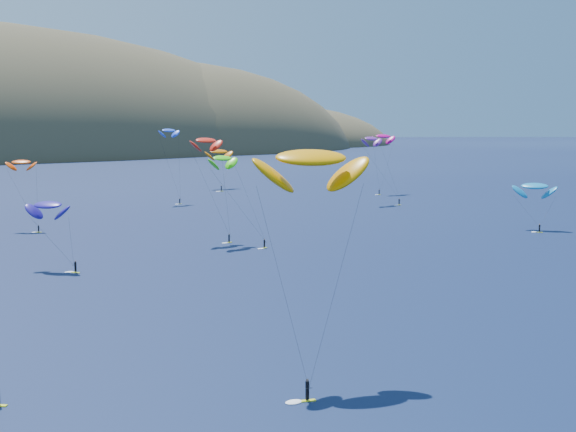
% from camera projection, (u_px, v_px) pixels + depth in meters
% --- Properties ---
extents(kitesurfer_1, '(7.44, 10.69, 17.76)m').
position_uv_depth(kitesurfer_1, '(21.00, 162.00, 187.12)').
color(kitesurfer_1, '#D8E819').
rests_on(kitesurfer_1, ground).
extents(kitesurfer_2, '(13.14, 12.80, 25.58)m').
position_uv_depth(kitesurfer_2, '(311.00, 158.00, 82.23)').
color(kitesurfer_2, '#D8E819').
rests_on(kitesurfer_2, ground).
extents(kitesurfer_3, '(8.88, 13.38, 20.05)m').
position_uv_depth(kitesurfer_3, '(223.00, 158.00, 165.89)').
color(kitesurfer_3, '#D8E819').
rests_on(kitesurfer_3, ground).
extents(kitesurfer_4, '(7.76, 8.12, 24.20)m').
position_uv_depth(kitesurfer_4, '(169.00, 131.00, 244.25)').
color(kitesurfer_4, '#D8E819').
rests_on(kitesurfer_4, ground).
extents(kitesurfer_5, '(9.20, 10.80, 12.85)m').
position_uv_depth(kitesurfer_5, '(535.00, 186.00, 188.52)').
color(kitesurfer_5, '#D8E819').
rests_on(kitesurfer_5, ground).
extents(kitesurfer_6, '(9.03, 11.44, 22.01)m').
position_uv_depth(kitesurfer_6, '(371.00, 139.00, 242.28)').
color(kitesurfer_6, '#D8E819').
rests_on(kitesurfer_6, ground).
extents(kitesurfer_8, '(10.10, 6.39, 22.20)m').
position_uv_depth(kitesurfer_8, '(383.00, 136.00, 274.92)').
color(kitesurfer_8, '#D8E819').
rests_on(kitesurfer_8, ground).
extents(kitesurfer_9, '(8.27, 8.54, 23.59)m').
position_uv_depth(kitesurfer_9, '(206.00, 141.00, 170.00)').
color(kitesurfer_9, '#D8E819').
rests_on(kitesurfer_9, ground).
extents(kitesurfer_10, '(8.16, 11.63, 13.58)m').
position_uv_depth(kitesurfer_10, '(48.00, 205.00, 139.04)').
color(kitesurfer_10, '#D8E819').
rests_on(kitesurfer_10, ground).
extents(kitesurfer_11, '(11.56, 14.24, 16.60)m').
position_uv_depth(kitesurfer_11, '(219.00, 151.00, 294.16)').
color(kitesurfer_11, '#D8E819').
rests_on(kitesurfer_11, ground).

